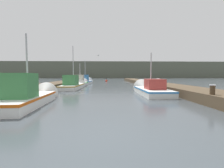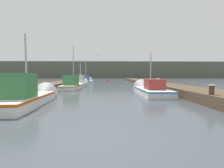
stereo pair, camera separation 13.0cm
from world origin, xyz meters
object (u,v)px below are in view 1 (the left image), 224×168
(mooring_piling_2, at_px, (158,85))
(fishing_boat_4, at_px, (85,81))
(fishing_boat_2, at_px, (74,85))
(mooring_piling_0, at_px, (212,95))
(fishing_boat_0, at_px, (30,96))
(mooring_piling_3, at_px, (82,80))
(seagull_lead, at_px, (98,56))
(channel_buoy, at_px, (106,81))
(fishing_boat_1, at_px, (149,89))
(fishing_boat_3, at_px, (80,83))

(mooring_piling_2, bearing_deg, fishing_boat_4, 124.09)
(fishing_boat_2, relative_size, mooring_piling_0, 5.98)
(fishing_boat_0, height_order, fishing_boat_4, fishing_boat_4)
(mooring_piling_2, bearing_deg, mooring_piling_0, -87.21)
(mooring_piling_2, bearing_deg, mooring_piling_3, 119.75)
(fishing_boat_4, height_order, mooring_piling_2, fishing_boat_4)
(fishing_boat_2, bearing_deg, seagull_lead, 57.00)
(mooring_piling_2, bearing_deg, fishing_boat_0, -146.22)
(fishing_boat_2, distance_m, mooring_piling_0, 12.58)
(fishing_boat_0, bearing_deg, channel_buoy, 78.66)
(fishing_boat_4, relative_size, seagull_lead, 9.02)
(fishing_boat_2, relative_size, mooring_piling_2, 5.18)
(mooring_piling_0, relative_size, mooring_piling_3, 1.02)
(fishing_boat_1, relative_size, mooring_piling_3, 5.51)
(mooring_piling_3, relative_size, seagull_lead, 1.92)
(fishing_boat_2, relative_size, mooring_piling_3, 6.09)
(fishing_boat_1, bearing_deg, fishing_boat_2, 146.14)
(channel_buoy, bearing_deg, mooring_piling_3, -142.92)
(mooring_piling_2, bearing_deg, seagull_lead, 130.97)
(fishing_boat_2, xyz_separation_m, seagull_lead, (2.33, 3.45, 3.52))
(seagull_lead, bearing_deg, channel_buoy, 139.66)
(fishing_boat_2, distance_m, fishing_boat_4, 8.84)
(seagull_lead, bearing_deg, mooring_piling_3, 164.59)
(mooring_piling_0, distance_m, mooring_piling_2, 6.37)
(fishing_boat_0, height_order, seagull_lead, seagull_lead)
(mooring_piling_3, bearing_deg, fishing_boat_2, -84.20)
(mooring_piling_2, bearing_deg, fishing_boat_2, 158.94)
(fishing_boat_3, distance_m, mooring_piling_2, 11.01)
(channel_buoy, xyz_separation_m, seagull_lead, (-1.03, -13.40, 3.80))
(fishing_boat_3, xyz_separation_m, channel_buoy, (3.47, 12.47, -0.27))
(fishing_boat_4, xyz_separation_m, seagull_lead, (2.40, -5.39, 3.51))
(channel_buoy, bearing_deg, fishing_boat_4, -113.18)
(fishing_boat_2, bearing_deg, mooring_piling_3, 96.87)
(fishing_boat_2, bearing_deg, channel_buoy, 79.77)
(fishing_boat_0, height_order, mooring_piling_3, fishing_boat_0)
(fishing_boat_2, bearing_deg, fishing_boat_3, 92.45)
(mooring_piling_0, height_order, mooring_piling_2, mooring_piling_2)
(fishing_boat_4, height_order, channel_buoy, fishing_boat_4)
(fishing_boat_0, distance_m, fishing_boat_2, 8.62)
(fishing_boat_1, height_order, channel_buoy, fishing_boat_1)
(mooring_piling_0, xyz_separation_m, mooring_piling_2, (-0.31, 6.36, 0.08))
(mooring_piling_3, xyz_separation_m, seagull_lead, (3.68, -9.83, 3.44))
(fishing_boat_2, distance_m, mooring_piling_2, 8.58)
(mooring_piling_2, bearing_deg, channel_buoy, 103.10)
(mooring_piling_3, bearing_deg, channel_buoy, 37.08)
(seagull_lead, bearing_deg, fishing_boat_0, -48.12)
(fishing_boat_3, distance_m, mooring_piling_3, 9.00)
(fishing_boat_3, height_order, mooring_piling_2, fishing_boat_3)
(mooring_piling_0, xyz_separation_m, channel_buoy, (-4.95, 26.29, -0.37))
(fishing_boat_3, xyz_separation_m, fishing_boat_4, (0.04, 4.46, 0.02))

